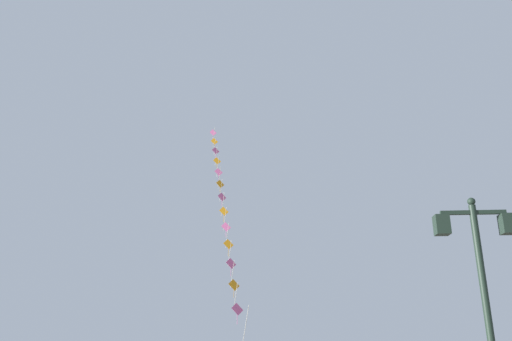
{
  "coord_description": "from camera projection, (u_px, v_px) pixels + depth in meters",
  "views": [
    {
      "loc": [
        -0.93,
        -1.34,
        1.76
      ],
      "look_at": [
        -2.3,
        17.5,
        8.2
      ],
      "focal_mm": 35.2,
      "sensor_mm": 36.0,
      "label": 1
    }
  ],
  "objects": [
    {
      "name": "kite_train",
      "position": [
        223.0,
        205.0,
        26.97
      ],
      "size": [
        4.06,
        13.95,
        15.9
      ],
      "color": "brown",
      "rests_on": "ground_plane"
    },
    {
      "name": "twin_lantern_lamp_post",
      "position": [
        480.0,
        266.0,
        9.82
      ],
      "size": [
        1.58,
        0.28,
        4.54
      ],
      "color": "#1E2D23",
      "rests_on": "ground_plane"
    }
  ]
}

